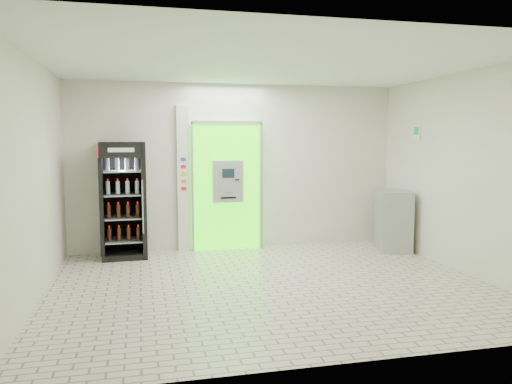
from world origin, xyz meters
name	(u,v)px	position (x,y,z in m)	size (l,w,h in m)	color
ground	(271,285)	(0.00, 0.00, 0.00)	(6.00, 6.00, 0.00)	beige
room_shell	(272,151)	(0.00, 0.00, 1.84)	(6.00, 6.00, 6.00)	silver
atm_assembly	(227,185)	(-0.20, 2.41, 1.17)	(1.30, 0.24, 2.33)	#2FEB05
pillar	(183,179)	(-0.98, 2.45, 1.30)	(0.22, 0.11, 2.60)	silver
beverage_cooler	(123,202)	(-2.02, 2.17, 0.94)	(0.77, 0.72, 1.96)	black
steel_cabinet	(393,220)	(2.72, 1.66, 0.54)	(0.75, 0.93, 1.08)	#9C9EA3
exit_sign	(417,132)	(2.99, 1.40, 2.12)	(0.02, 0.22, 0.26)	white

